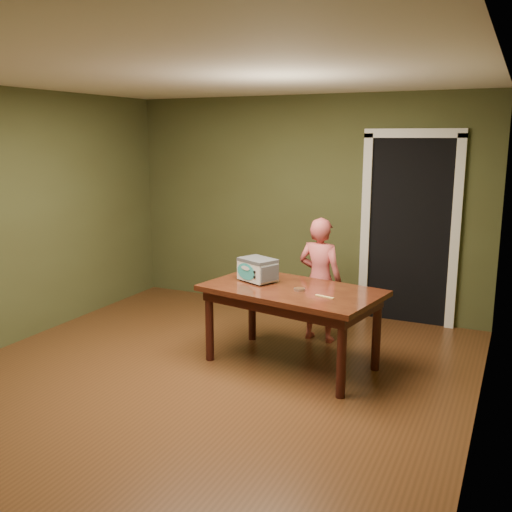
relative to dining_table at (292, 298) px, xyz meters
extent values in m
plane|color=#573018|center=(-0.58, -0.71, -0.65)|extent=(5.00, 5.00, 0.00)
cube|color=#424826|center=(-0.58, 1.79, 0.65)|extent=(4.50, 0.02, 2.60)
cube|color=#424826|center=(-2.83, -0.71, 0.65)|extent=(0.02, 5.00, 2.60)
cube|color=#424826|center=(1.67, -0.71, 0.65)|extent=(0.02, 5.00, 2.60)
cube|color=white|center=(-0.58, -0.71, 1.95)|extent=(4.50, 5.00, 0.02)
cube|color=black|center=(0.72, 2.09, 0.40)|extent=(0.90, 0.60, 2.10)
cube|color=black|center=(0.72, 1.78, 0.40)|extent=(0.90, 0.02, 2.10)
cube|color=white|center=(0.22, 1.76, 0.40)|extent=(0.10, 0.06, 2.20)
cube|color=white|center=(1.22, 1.76, 0.40)|extent=(0.10, 0.06, 2.20)
cube|color=white|center=(0.72, 1.76, 1.50)|extent=(1.10, 0.06, 0.10)
cube|color=#33130B|center=(0.00, 0.00, 0.07)|extent=(1.73, 1.17, 0.05)
cube|color=black|center=(0.00, 0.00, 0.00)|extent=(1.59, 1.03, 0.10)
cylinder|color=black|center=(-0.75, -0.22, -0.30)|extent=(0.08, 0.08, 0.70)
cylinder|color=black|center=(-0.63, 0.47, -0.30)|extent=(0.08, 0.08, 0.70)
cylinder|color=black|center=(0.63, -0.47, -0.30)|extent=(0.08, 0.08, 0.70)
cylinder|color=black|center=(0.75, 0.22, -0.30)|extent=(0.08, 0.08, 0.70)
cylinder|color=#4C4F54|center=(-0.55, 0.06, 0.11)|extent=(0.02, 0.02, 0.01)
cylinder|color=#4C4F54|center=(-0.48, 0.23, 0.11)|extent=(0.02, 0.02, 0.01)
cylinder|color=#4C4F54|center=(-0.30, -0.05, 0.11)|extent=(0.02, 0.02, 0.01)
cylinder|color=#4C4F54|center=(-0.22, 0.11, 0.11)|extent=(0.02, 0.02, 0.01)
cube|color=white|center=(-0.39, 0.09, 0.21)|extent=(0.40, 0.36, 0.19)
cube|color=#4C4F54|center=(-0.39, 0.09, 0.31)|extent=(0.41, 0.36, 0.03)
cube|color=#4C4F54|center=(-0.55, 0.16, 0.21)|extent=(0.10, 0.20, 0.15)
cube|color=#4C4F54|center=(-0.23, 0.02, 0.21)|extent=(0.10, 0.20, 0.15)
ellipsoid|color=#33AFAF|center=(-0.46, -0.01, 0.21)|extent=(0.24, 0.11, 0.16)
cylinder|color=black|center=(-0.35, -0.07, 0.23)|extent=(0.03, 0.02, 0.02)
cylinder|color=black|center=(-0.35, -0.07, 0.18)|extent=(0.02, 0.02, 0.02)
cylinder|color=silver|center=(0.09, -0.05, 0.11)|extent=(0.10, 0.10, 0.02)
cylinder|color=#452D17|center=(0.09, -0.05, 0.12)|extent=(0.09, 0.09, 0.01)
cube|color=#F0C568|center=(0.37, -0.16, 0.10)|extent=(0.18, 0.07, 0.01)
imported|color=#C55151|center=(0.01, 0.77, 0.00)|extent=(0.50, 0.36, 1.31)
camera|label=1|loc=(1.86, -4.72, 1.47)|focal=40.00mm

